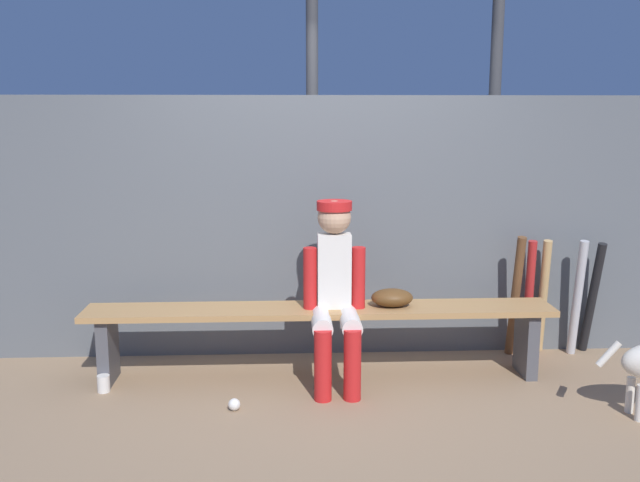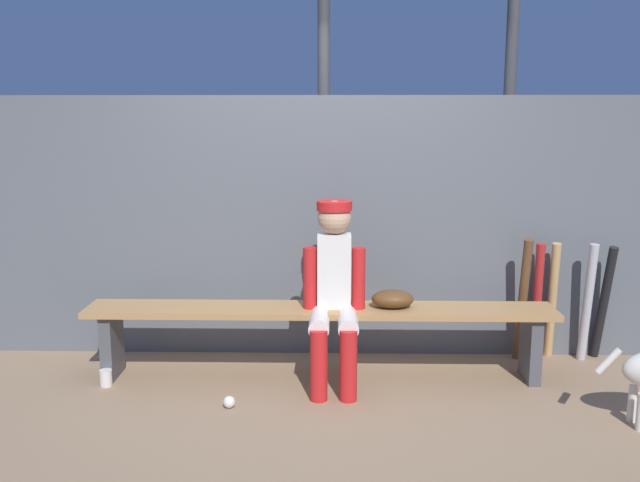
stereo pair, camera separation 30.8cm
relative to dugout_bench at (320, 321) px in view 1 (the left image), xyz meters
The scene contains 14 objects.
ground_plane 0.39m from the dugout_bench, ahead, with size 30.00×30.00×0.00m, color #937556.
chainlink_fence 0.75m from the dugout_bench, 90.00° to the left, with size 5.18×0.03×1.89m, color #595E63.
dugout_bench is the anchor object (origin of this frame).
player_seated 0.31m from the dugout_bench, 50.77° to the right, with size 0.41×0.55×1.21m.
baseball_glove 0.51m from the dugout_bench, ahead, with size 0.28×0.20×0.12m, color #593819.
bat_wood_dark 1.47m from the dugout_bench, 13.07° to the left, with size 0.06×0.06×0.92m, color brown.
bat_aluminum_red 1.61m from the dugout_bench, 14.19° to the left, with size 0.06×0.06×0.86m, color #B22323.
bat_wood_tan 1.72m from the dugout_bench, 14.06° to the left, with size 0.06×0.06×0.87m, color tan.
bat_aluminum_silver 1.93m from the dugout_bench, 10.35° to the left, with size 0.06×0.06×0.87m, color #B7B7BC.
bat_aluminum_black 2.07m from the dugout_bench, 10.85° to the left, with size 0.06×0.06×0.86m, color black.
baseball 0.83m from the dugout_bench, 136.82° to the right, with size 0.07×0.07×0.07m, color white.
cup_on_ground 1.46m from the dugout_bench, behind, with size 0.08×0.08×0.11m, color silver.
cup_on_bench 0.22m from the dugout_bench, 11.73° to the left, with size 0.08×0.08×0.11m, color silver.
scoreboard 2.75m from the dugout_bench, 59.05° to the left, with size 2.03×0.27×3.77m.
Camera 1 is at (-0.21, -4.48, 1.77)m, focal length 39.13 mm.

